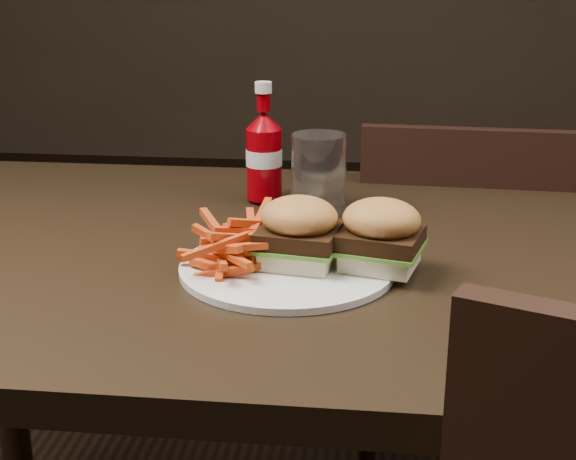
# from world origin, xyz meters

# --- Properties ---
(dining_table) EXTENTS (1.20, 0.80, 0.04)m
(dining_table) POSITION_xyz_m (0.00, 0.00, 0.73)
(dining_table) COLOR black
(dining_table) RESTS_ON ground
(chair_far) EXTENTS (0.41, 0.41, 0.04)m
(chair_far) POSITION_xyz_m (0.34, 0.50, 0.43)
(chair_far) COLOR black
(chair_far) RESTS_ON ground
(plate) EXTENTS (0.26, 0.26, 0.01)m
(plate) POSITION_xyz_m (0.07, -0.09, 0.76)
(plate) COLOR white
(plate) RESTS_ON dining_table
(sandwich_half_a) EXTENTS (0.09, 0.09, 0.02)m
(sandwich_half_a) POSITION_xyz_m (0.08, -0.09, 0.77)
(sandwich_half_a) COLOR #F8F2B8
(sandwich_half_a) RESTS_ON plate
(sandwich_half_b) EXTENTS (0.10, 0.10, 0.02)m
(sandwich_half_b) POSITION_xyz_m (0.18, -0.09, 0.77)
(sandwich_half_b) COLOR beige
(sandwich_half_b) RESTS_ON plate
(fries_pile) EXTENTS (0.13, 0.13, 0.05)m
(fries_pile) POSITION_xyz_m (0.01, -0.09, 0.78)
(fries_pile) COLOR #CB5818
(fries_pile) RESTS_ON plate
(ketchup_bottle) EXTENTS (0.07, 0.07, 0.11)m
(ketchup_bottle) POSITION_xyz_m (-0.00, 0.20, 0.81)
(ketchup_bottle) COLOR #870007
(ketchup_bottle) RESTS_ON dining_table
(tumbler) EXTENTS (0.10, 0.10, 0.13)m
(tumbler) POSITION_xyz_m (0.09, 0.15, 0.81)
(tumbler) COLOR white
(tumbler) RESTS_ON dining_table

